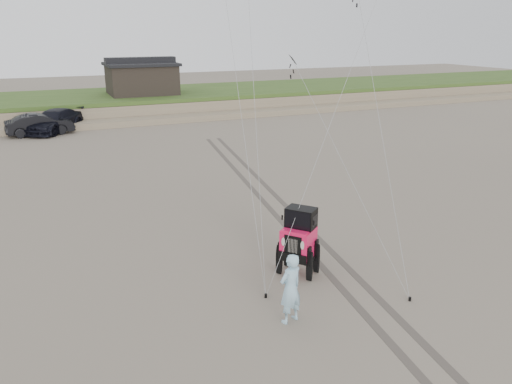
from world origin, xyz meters
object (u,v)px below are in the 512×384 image
truck_c (54,121)px  man (290,289)px  cabin (142,77)px  jeep (298,248)px  truck_b (40,124)px

truck_c → man: bearing=-47.4°
cabin → jeep: size_ratio=1.36×
truck_b → truck_c: truck_c is taller
truck_b → truck_c: 1.33m
man → truck_c: bearing=-98.5°
cabin → truck_b: 12.23m
jeep → man: (-1.52, -2.38, 0.11)m
cabin → truck_c: bearing=-140.4°
jeep → man: man is taller
cabin → man: bearing=-95.7°
truck_b → truck_c: bearing=-57.4°
cabin → truck_c: size_ratio=1.12×
truck_b → man: 30.29m
cabin → truck_b: cabin is taller
truck_b → jeep: 28.30m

